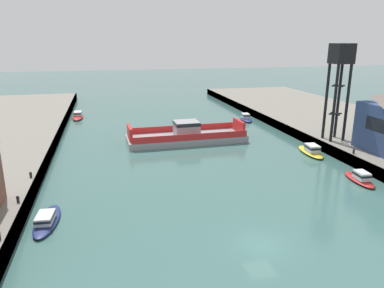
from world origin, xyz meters
TOP-DOWN VIEW (x-y plane):
  - ground_plane at (0.00, 0.00)m, footprint 400.00×400.00m
  - chain_ferry at (1.07, 34.18)m, footprint 20.71×7.31m
  - moored_boat_near_left at (-18.65, 8.36)m, footprint 2.74×7.18m
  - moored_boat_near_right at (18.06, 10.62)m, footprint 2.44×5.91m
  - moored_boat_mid_left at (18.38, 22.49)m, footprint 2.95×7.24m
  - moored_boat_mid_right at (17.70, 48.13)m, footprint 2.74×6.11m
  - moored_boat_far_left at (-18.69, 59.56)m, footprint 2.45×7.63m
  - crane_tower at (23.20, 24.25)m, footprint 2.91×2.91m
  - bollard_left_aft at (-21.43, 10.40)m, footprint 0.32×0.32m
  - bollard_left_far at (-21.43, 17.37)m, footprint 0.32×0.32m
  - bollard_right_far at (21.43, 16.61)m, footprint 0.32×0.32m

SIDE VIEW (x-z plane):
  - ground_plane at x=0.00m, z-range 0.00..0.00m
  - moored_boat_near_left at x=-18.65m, z-range -0.16..1.04m
  - moored_boat_far_left at x=-18.69m, z-range -0.19..1.27m
  - moored_boat_near_right at x=18.06m, z-range -0.19..1.28m
  - moored_boat_mid_right at x=17.70m, z-range -0.20..1.31m
  - moored_boat_mid_left at x=18.38m, z-range -0.21..1.41m
  - chain_ferry at x=1.07m, z-range -0.72..2.93m
  - bollard_left_aft at x=-21.43m, z-range 1.68..2.39m
  - bollard_left_far at x=-21.43m, z-range 1.68..2.39m
  - bollard_right_far at x=21.43m, z-range 1.68..2.39m
  - crane_tower at x=23.20m, z-range 5.60..20.67m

